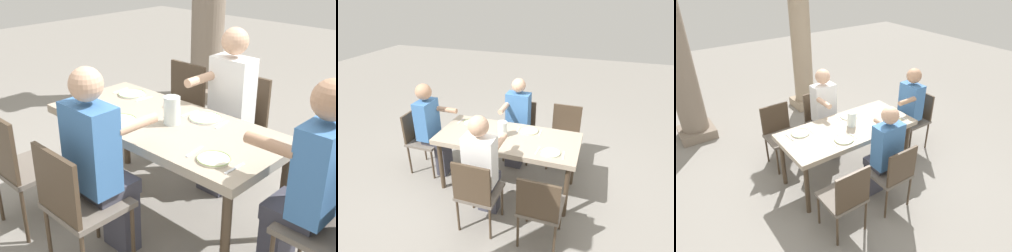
% 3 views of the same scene
% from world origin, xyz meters
% --- Properties ---
extents(ground_plane, '(16.00, 16.00, 0.00)m').
position_xyz_m(ground_plane, '(0.00, 0.00, 0.00)').
color(ground_plane, gray).
extents(dining_table, '(1.79, 0.81, 0.77)m').
position_xyz_m(dining_table, '(0.00, 0.00, 0.70)').
color(dining_table, tan).
rests_on(dining_table, ground).
extents(chair_west_north, '(0.44, 0.44, 0.89)m').
position_xyz_m(chair_west_north, '(-0.62, 0.82, 0.52)').
color(chair_west_north, '#6A6158').
rests_on(chair_west_north, ground).
extents(chair_west_south, '(0.44, 0.44, 0.91)m').
position_xyz_m(chair_west_south, '(-0.62, -0.83, 0.52)').
color(chair_west_south, '#6A6158').
rests_on(chair_west_south, ground).
extents(chair_mid_north, '(0.44, 0.44, 0.92)m').
position_xyz_m(chair_mid_north, '(0.07, 0.83, 0.53)').
color(chair_mid_north, '#6A6158').
rests_on(chair_mid_north, ground).
extents(chair_mid_south, '(0.44, 0.44, 0.89)m').
position_xyz_m(chair_mid_south, '(0.07, -0.82, 0.52)').
color(chair_mid_south, '#6A6158').
rests_on(chair_mid_south, ground).
extents(diner_woman_green, '(0.50, 0.35, 1.34)m').
position_xyz_m(diner_woman_green, '(1.12, -0.00, 0.72)').
color(diner_woman_green, '#3F3F4C').
rests_on(diner_woman_green, ground).
extents(diner_man_white, '(0.35, 0.50, 1.35)m').
position_xyz_m(diner_man_white, '(0.07, 0.65, 0.73)').
color(diner_man_white, '#3F3F4C').
rests_on(diner_man_white, ground).
extents(diner_guest_third, '(0.35, 0.49, 1.32)m').
position_xyz_m(diner_guest_third, '(0.07, -0.63, 0.71)').
color(diner_guest_third, '#3F3F4C').
rests_on(diner_guest_third, ground).
extents(plate_0, '(0.23, 0.23, 0.02)m').
position_xyz_m(plate_0, '(-0.59, 0.21, 0.78)').
color(plate_0, white).
rests_on(plate_0, dining_table).
extents(fork_0, '(0.03, 0.17, 0.01)m').
position_xyz_m(fork_0, '(-0.74, 0.21, 0.77)').
color(fork_0, silver).
rests_on(fork_0, dining_table).
extents(spoon_0, '(0.03, 0.17, 0.01)m').
position_xyz_m(spoon_0, '(-0.44, 0.21, 0.77)').
color(spoon_0, silver).
rests_on(spoon_0, dining_table).
extents(plate_1, '(0.24, 0.24, 0.02)m').
position_xyz_m(plate_1, '(-0.22, -0.23, 0.78)').
color(plate_1, silver).
rests_on(plate_1, dining_table).
extents(fork_1, '(0.02, 0.17, 0.01)m').
position_xyz_m(fork_1, '(-0.37, -0.23, 0.77)').
color(fork_1, silver).
rests_on(fork_1, dining_table).
extents(spoon_1, '(0.03, 0.17, 0.01)m').
position_xyz_m(spoon_1, '(-0.07, -0.23, 0.77)').
color(spoon_1, silver).
rests_on(spoon_1, dining_table).
extents(plate_2, '(0.24, 0.24, 0.02)m').
position_xyz_m(plate_2, '(0.19, 0.23, 0.78)').
color(plate_2, white).
rests_on(plate_2, dining_table).
extents(fork_2, '(0.03, 0.17, 0.01)m').
position_xyz_m(fork_2, '(0.04, 0.23, 0.77)').
color(fork_2, silver).
rests_on(fork_2, dining_table).
extents(spoon_2, '(0.03, 0.17, 0.01)m').
position_xyz_m(spoon_2, '(0.34, 0.23, 0.77)').
color(spoon_2, silver).
rests_on(spoon_2, dining_table).
extents(plate_3, '(0.21, 0.21, 0.02)m').
position_xyz_m(plate_3, '(0.62, -0.22, 0.78)').
color(plate_3, silver).
rests_on(plate_3, dining_table).
extents(fork_3, '(0.04, 0.17, 0.01)m').
position_xyz_m(fork_3, '(0.47, -0.22, 0.77)').
color(fork_3, silver).
rests_on(fork_3, dining_table).
extents(spoon_3, '(0.02, 0.17, 0.01)m').
position_xyz_m(spoon_3, '(0.77, -0.22, 0.77)').
color(spoon_3, silver).
rests_on(spoon_3, dining_table).
extents(water_pitcher, '(0.12, 0.12, 0.20)m').
position_xyz_m(water_pitcher, '(0.07, 0.01, 0.86)').
color(water_pitcher, white).
rests_on(water_pitcher, dining_table).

